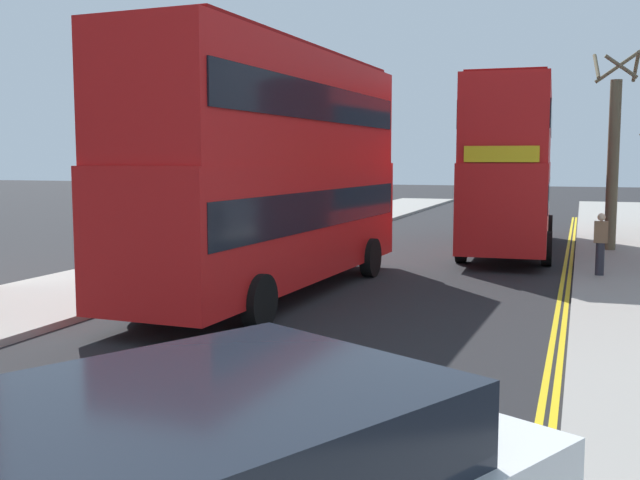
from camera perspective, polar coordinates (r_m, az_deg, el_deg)
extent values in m
cube|color=#9E9991|center=(20.34, -14.09, -2.70)|extent=(4.00, 80.00, 0.14)
cube|color=yellow|center=(15.09, 18.16, -6.16)|extent=(0.10, 56.00, 0.01)
cube|color=yellow|center=(15.09, 17.55, -6.14)|extent=(0.10, 56.00, 0.01)
cube|color=red|center=(17.30, -3.47, 1.51)|extent=(2.97, 10.90, 2.60)
cube|color=red|center=(17.28, -3.53, 9.97)|extent=(2.91, 10.68, 2.50)
cube|color=black|center=(17.28, -3.48, 2.50)|extent=(2.98, 10.47, 0.84)
cube|color=black|center=(17.29, -3.53, 10.30)|extent=(2.96, 10.25, 0.80)
cube|color=yellow|center=(22.23, 2.48, 6.55)|extent=(2.00, 0.15, 0.44)
cube|color=maroon|center=(17.42, -3.56, 14.24)|extent=(2.67, 9.81, 0.10)
cylinder|color=black|center=(20.98, -2.63, -1.02)|extent=(0.35, 1.05, 1.04)
cylinder|color=black|center=(20.08, 3.88, -1.35)|extent=(0.35, 1.05, 1.04)
cylinder|color=black|center=(15.21, -13.16, -3.94)|extent=(0.35, 1.05, 1.04)
cylinder|color=black|center=(13.94, -4.68, -4.71)|extent=(0.35, 1.05, 1.04)
cube|color=red|center=(26.33, 14.36, 2.93)|extent=(2.88, 10.88, 2.60)
cube|color=red|center=(26.32, 14.51, 8.48)|extent=(2.82, 10.66, 2.50)
cube|color=black|center=(26.32, 14.38, 3.59)|extent=(2.89, 10.45, 0.84)
cube|color=black|center=(26.32, 14.51, 8.70)|extent=(2.88, 10.23, 0.80)
cube|color=yellow|center=(20.92, 13.68, 6.41)|extent=(2.00, 0.13, 0.44)
cube|color=maroon|center=(26.41, 14.59, 11.30)|extent=(2.59, 9.79, 0.10)
cylinder|color=black|center=(23.06, 16.94, -0.63)|extent=(0.34, 1.05, 1.04)
cylinder|color=black|center=(23.21, 10.75, -0.42)|extent=(0.34, 1.05, 1.04)
cylinder|color=black|center=(29.72, 17.05, 0.84)|extent=(0.34, 1.05, 1.04)
cylinder|color=black|center=(29.84, 12.24, 1.00)|extent=(0.34, 1.05, 1.04)
cylinder|color=#2D2D38|center=(20.75, 20.60, -1.36)|extent=(0.22, 0.22, 0.85)
cube|color=#8C6647|center=(20.67, 20.68, 0.57)|extent=(0.34, 0.22, 0.56)
sphere|color=beige|center=(20.64, 20.72, 1.65)|extent=(0.20, 0.20, 0.20)
cylinder|color=#6B6047|center=(26.63, 21.48, 5.32)|extent=(0.37, 0.37, 5.60)
cylinder|color=#6B6047|center=(26.86, 23.01, 12.11)|extent=(0.19, 1.21, 0.89)
cylinder|color=#6B6047|center=(27.52, 21.82, 12.20)|extent=(1.47, 0.23, 1.08)
cylinder|color=#6B6047|center=(26.72, 20.38, 12.34)|extent=(0.26, 1.32, 0.97)
cylinder|color=#6B6047|center=(26.30, 22.03, 12.19)|extent=(1.08, 0.34, 0.80)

